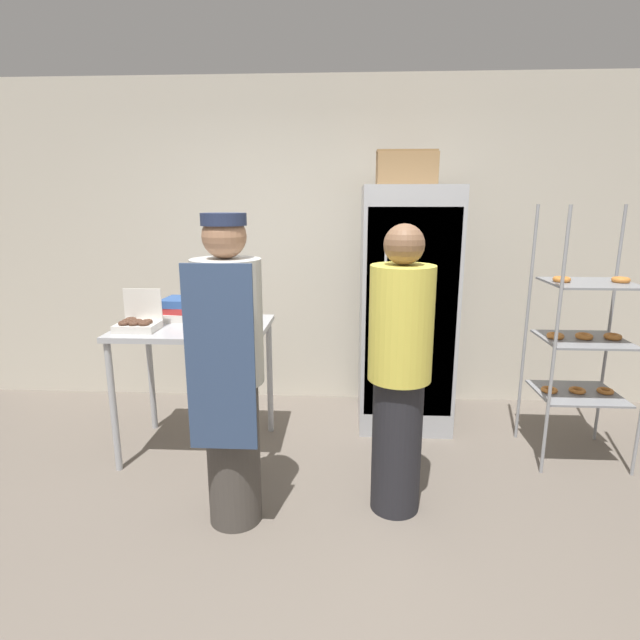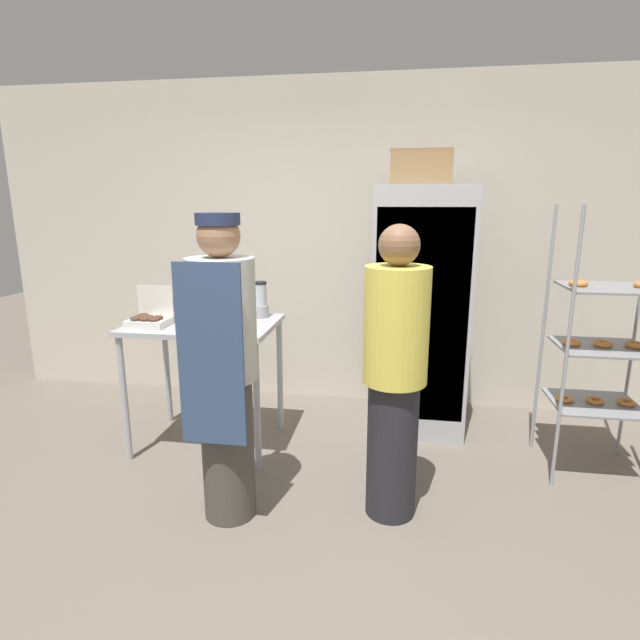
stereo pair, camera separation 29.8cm
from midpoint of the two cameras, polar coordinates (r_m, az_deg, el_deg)
The scene contains 11 objects.
ground_plane at distance 2.76m, azimuth -3.39°, elevation -25.96°, with size 14.00×14.00×0.00m, color #6B6056.
back_wall at distance 4.39m, azimuth -0.34°, elevation 8.48°, with size 6.40×0.12×2.75m, color beige.
refrigerator at distance 3.91m, azimuth 7.67°, elevation 1.19°, with size 0.71×0.67×1.87m.
baking_rack at distance 3.71m, azimuth 25.94°, elevation -2.00°, with size 0.61×0.53×1.73m.
prep_counter at distance 3.59m, azimuth -16.44°, elevation -2.38°, with size 1.01×0.72×0.92m.
donut_box at distance 3.53m, azimuth -22.42°, elevation -0.38°, with size 0.26×0.22×0.26m.
blender_pitcher at distance 3.64m, azimuth -10.24°, elevation 1.92°, with size 0.11×0.11×0.26m.
binder_stack at distance 3.73m, azimuth -17.29°, elevation 1.20°, with size 0.33×0.28×0.15m.
cardboard_storage_box at distance 3.87m, azimuth 7.58°, elevation 16.78°, with size 0.44×0.28×0.25m.
person_baker at distance 2.70m, azimuth -13.42°, elevation -5.70°, with size 0.36×0.38×1.69m.
person_customer at distance 2.77m, azimuth 6.02°, elevation -5.93°, with size 0.35×0.35×1.64m.
Camera 1 is at (0.11, -2.14, 1.74)m, focal length 28.00 mm.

